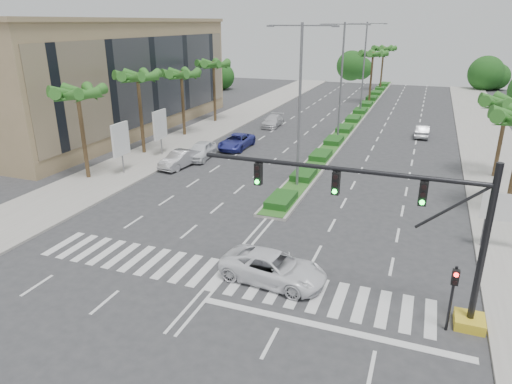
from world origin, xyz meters
TOP-DOWN VIEW (x-y plane):
  - ground at (0.00, 0.00)m, footprint 160.00×160.00m
  - footpath_right at (15.20, 20.00)m, footprint 6.00×120.00m
  - footpath_left at (-15.20, 20.00)m, footprint 6.00×120.00m
  - median at (0.00, 45.00)m, footprint 2.20×75.00m
  - median_grass at (0.00, 45.00)m, footprint 1.80×75.00m
  - building at (-26.00, 26.00)m, footprint 12.00×36.00m
  - signal_gantry at (9.27, -0.00)m, footprint 12.60×1.20m
  - pedestrian_signal at (10.60, -0.68)m, footprint 0.28×0.36m
  - direction_sign at (13.50, 7.99)m, footprint 2.70×0.11m
  - billboard_near at (-14.50, 12.00)m, footprint 0.18×2.10m
  - billboard_far at (-14.50, 18.00)m, footprint 0.18×2.10m
  - palm_left_near at (-16.50, 10.00)m, footprint 4.57×4.68m
  - palm_left_mid at (-16.50, 18.00)m, footprint 4.57×4.68m
  - palm_left_far at (-16.50, 26.00)m, footprint 4.57×4.68m
  - palm_left_end at (-16.50, 34.00)m, footprint 4.57×4.68m
  - palm_right_far at (14.50, 22.00)m, footprint 4.57×4.68m
  - palm_median_a at (0.00, 55.00)m, footprint 4.57×4.68m
  - palm_median_b at (0.00, 70.00)m, footprint 4.57×4.68m
  - streetlight_near at (0.00, 14.00)m, footprint 5.10×0.25m
  - streetlight_mid at (0.00, 30.00)m, footprint 5.10×0.25m
  - streetlight_far at (0.00, 46.00)m, footprint 5.10×0.25m
  - car_parked_a at (-10.53, 18.39)m, footprint 2.33×4.80m
  - car_parked_b at (-11.09, 15.41)m, footprint 2.12×4.57m
  - car_parked_c at (-8.88, 22.98)m, footprint 2.43×5.19m
  - car_parked_d at (-8.77, 34.01)m, footprint 2.05×4.71m
  - car_crossing at (2.63, 0.49)m, footprint 5.52×3.03m
  - car_right at (8.50, 34.71)m, footprint 1.52×4.17m

SIDE VIEW (x-z plane):
  - ground at x=0.00m, z-range 0.00..0.00m
  - footpath_right at x=15.20m, z-range 0.00..0.15m
  - footpath_left at x=-15.20m, z-range 0.00..0.15m
  - median at x=0.00m, z-range 0.00..0.20m
  - median_grass at x=0.00m, z-range 0.20..0.24m
  - car_parked_d at x=-8.77m, z-range 0.00..1.35m
  - car_right at x=8.50m, z-range 0.00..1.37m
  - car_parked_c at x=-8.88m, z-range 0.00..1.43m
  - car_parked_b at x=-11.09m, z-range 0.00..1.45m
  - car_crossing at x=2.63m, z-range 0.00..1.47m
  - car_parked_a at x=-10.53m, z-range 0.00..1.58m
  - pedestrian_signal at x=10.60m, z-range 0.54..3.54m
  - direction_sign at x=13.50m, z-range 0.75..4.15m
  - billboard_near at x=-14.50m, z-range 0.79..5.14m
  - billboard_far at x=-14.50m, z-range 0.79..5.14m
  - signal_gantry at x=9.27m, z-range -0.14..7.06m
  - palm_right_far at x=14.50m, z-range 2.54..9.29m
  - building at x=-26.00m, z-range 0.00..12.00m
  - palm_left_far at x=-16.50m, z-range 2.82..10.17m
  - palm_left_near at x=-16.50m, z-range 2.91..10.46m
  - streetlight_near at x=0.00m, z-range 0.81..12.81m
  - streetlight_mid at x=0.00m, z-range 0.81..12.81m
  - streetlight_far at x=0.00m, z-range 0.81..12.81m
  - palm_left_end at x=-16.50m, z-range 3.01..10.76m
  - palm_left_mid at x=-16.50m, z-range 3.10..11.05m
  - palm_median_a at x=0.00m, z-range 3.15..11.20m
  - palm_median_b at x=0.00m, z-range 3.15..11.20m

